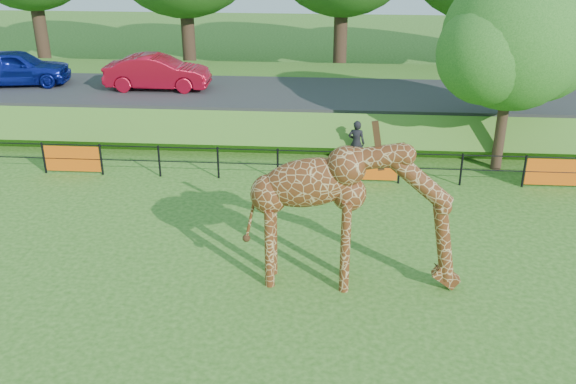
% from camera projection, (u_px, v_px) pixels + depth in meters
% --- Properties ---
extents(ground, '(90.00, 90.00, 0.00)m').
position_uv_depth(ground, '(245.00, 319.00, 14.18)').
color(ground, '#2B5E17').
rests_on(ground, ground).
extents(giraffe, '(5.14, 1.08, 3.65)m').
position_uv_depth(giraffe, '(353.00, 215.00, 14.81)').
color(giraffe, '#5B2C12').
rests_on(giraffe, ground).
extents(perimeter_fence, '(28.07, 0.10, 1.10)m').
position_uv_depth(perimeter_fence, '(278.00, 164.00, 21.25)').
color(perimeter_fence, black).
rests_on(perimeter_fence, ground).
extents(embankment, '(40.00, 9.00, 1.30)m').
position_uv_depth(embankment, '(293.00, 100.00, 28.05)').
color(embankment, '#2B5E17').
rests_on(embankment, ground).
extents(road, '(40.00, 5.00, 0.12)m').
position_uv_depth(road, '(291.00, 93.00, 26.39)').
color(road, '#2D2D2F').
rests_on(road, embankment).
extents(car_blue, '(4.62, 2.47, 1.49)m').
position_uv_depth(car_blue, '(16.00, 67.00, 27.10)').
color(car_blue, '#13209B').
rests_on(car_blue, road).
extents(car_red, '(4.29, 1.55, 1.41)m').
position_uv_depth(car_red, '(158.00, 72.00, 26.47)').
color(car_red, '#B70D24').
rests_on(car_red, road).
extents(visitor, '(0.65, 0.49, 1.62)m').
position_uv_depth(visitor, '(356.00, 143.00, 22.42)').
color(visitor, black).
rests_on(visitor, ground).
extents(tree_east, '(5.40, 4.71, 6.76)m').
position_uv_depth(tree_east, '(515.00, 45.00, 20.70)').
color(tree_east, '#382619').
rests_on(tree_east, ground).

